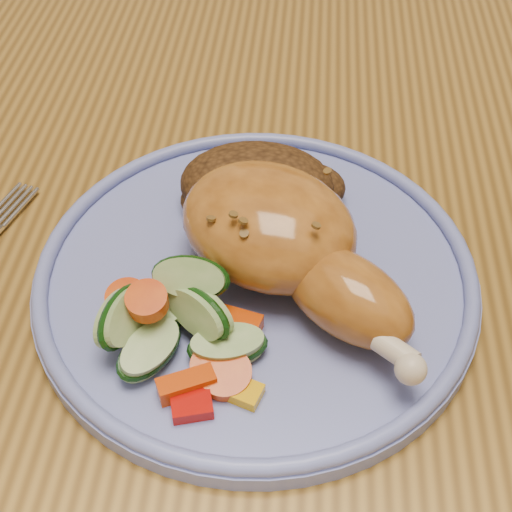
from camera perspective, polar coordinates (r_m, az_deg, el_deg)
name	(u,v)px	position (r m, az deg, el deg)	size (l,w,h in m)	color
dining_table	(280,269)	(0.58, 1.95, -1.08)	(0.90, 1.40, 0.75)	olive
chair_far	(300,51)	(1.18, 3.56, 16.02)	(0.42, 0.42, 0.91)	#4C2D16
plate	(256,278)	(0.45, 0.00, -1.81)	(0.28, 0.28, 0.01)	#6673BB
plate_rim	(256,267)	(0.45, 0.00, -0.88)	(0.28, 0.28, 0.01)	#6673BB
chicken_leg	(287,242)	(0.43, 2.46, 1.16)	(0.17, 0.17, 0.06)	#B06B25
rice_pilaf	(260,186)	(0.48, 0.35, 5.61)	(0.11, 0.08, 0.05)	#422810
vegetable_pile	(174,325)	(0.41, -6.58, -5.50)	(0.11, 0.10, 0.05)	#A50A05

